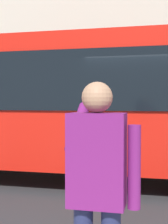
{
  "coord_description": "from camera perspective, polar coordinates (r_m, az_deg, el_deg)",
  "views": [
    {
      "loc": [
        -0.06,
        6.65,
        1.71
      ],
      "look_at": [
        1.58,
        -0.25,
        1.48
      ],
      "focal_mm": 51.9,
      "sensor_mm": 36.0,
      "label": 1
    }
  ],
  "objects": [
    {
      "name": "ground_plane",
      "position": [
        6.87,
        12.74,
        -12.65
      ],
      "size": [
        60.0,
        60.0,
        0.0
      ],
      "primitive_type": "plane",
      "color": "#2B2B2D"
    },
    {
      "name": "red_bus",
      "position": [
        7.19,
        -4.36,
        1.6
      ],
      "size": [
        9.05,
        2.54,
        3.08
      ],
      "color": "red",
      "rests_on": "ground_plane"
    },
    {
      "name": "pedestrian_photographer",
      "position": [
        2.35,
        2.44,
        -12.17
      ],
      "size": [
        0.53,
        0.52,
        1.7
      ],
      "color": "#1E2347",
      "rests_on": "sidewalk_curb"
    }
  ]
}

